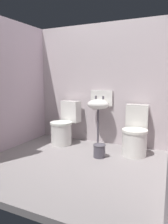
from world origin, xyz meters
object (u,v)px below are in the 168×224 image
object	(u,v)px
toilet_left	(64,126)
toilet_right	(135,134)
bucket	(99,151)
sink	(99,104)

from	to	relation	value
toilet_left	toilet_right	bearing A→B (deg)	-171.92
toilet_left	bucket	world-z (taller)	toilet_left
toilet_right	sink	world-z (taller)	sink
toilet_right	bucket	world-z (taller)	toilet_right
sink	bucket	world-z (taller)	sink
toilet_left	sink	xyz separation A→B (m)	(0.61, 0.19, 0.43)
toilet_right	bucket	distance (m)	0.65
toilet_right	toilet_left	bearing A→B (deg)	-6.64
bucket	toilet_left	bearing A→B (deg)	154.95
toilet_right	bucket	size ratio (longest dim) A/B	3.81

